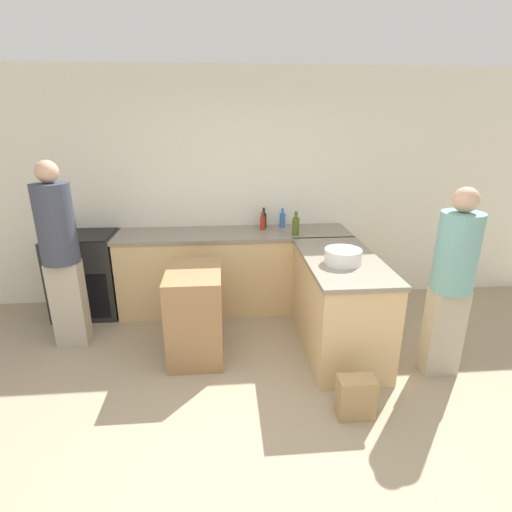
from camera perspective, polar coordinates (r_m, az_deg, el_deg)
name	(u,v)px	position (r m, az deg, el deg)	size (l,w,h in m)	color
ground_plane	(246,448)	(3.07, -1.46, -25.73)	(14.00, 14.00, 0.00)	tan
wall_back	(232,190)	(4.76, -3.42, 9.37)	(8.00, 0.06, 2.70)	silver
counter_back	(234,270)	(4.68, -3.10, -2.04)	(2.64, 0.62, 0.93)	#D6B27A
counter_peninsula	(339,304)	(3.94, 11.75, -6.70)	(0.69, 1.38, 0.93)	#D6B27A
range_oven	(87,274)	(4.94, -23.04, -2.44)	(0.72, 0.60, 0.94)	black
island_table	(196,313)	(3.82, -8.63, -8.02)	(0.50, 0.72, 0.86)	#997047
mixing_bowl	(343,256)	(3.62, 12.31, -0.04)	(0.33, 0.33, 0.13)	white
wine_bottle_dark	(264,220)	(4.70, 1.11, 5.19)	(0.07, 0.07, 0.23)	black
hot_sauce_bottle	(263,223)	(4.61, 0.94, 4.81)	(0.06, 0.06, 0.21)	red
olive_oil_bottle	(296,226)	(4.42, 5.70, 4.35)	(0.08, 0.08, 0.26)	#475B1E
water_bottle_blue	(282,220)	(4.72, 3.79, 5.19)	(0.07, 0.07, 0.22)	#386BB7
person_by_range	(60,250)	(4.15, -26.19, 0.76)	(0.34, 0.34, 1.81)	#ADA38E
person_at_peninsula	(452,278)	(3.69, 26.22, -2.87)	(0.33, 0.33, 1.66)	#ADA38E
paper_bag	(356,397)	(3.29, 14.07, -18.96)	(0.28, 0.16, 0.33)	#A88456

